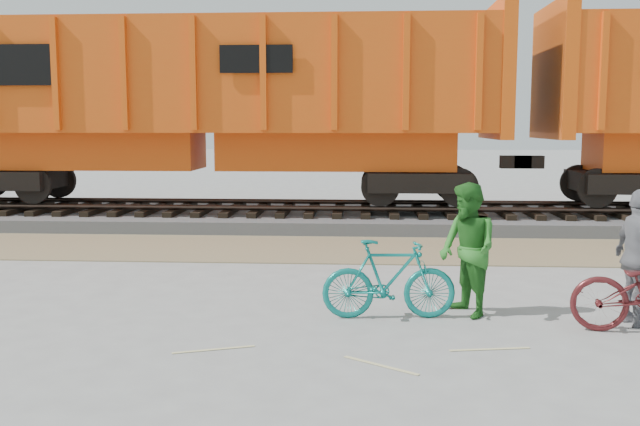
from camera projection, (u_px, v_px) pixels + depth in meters
The scene contains 8 objects.
ground at pixel (311, 330), 8.47m from camera, with size 120.00×120.00×0.00m, color #9E9E99.
gravel_strip at pixel (332, 249), 13.92m from camera, with size 120.00×3.00×0.02m, color #907B59.
ballast_bed at pixel (339, 218), 17.36m from camera, with size 120.00×4.00×0.30m, color slate.
track at pixel (339, 205), 17.32m from camera, with size 120.00×2.60×0.24m.
hopper_car_center at pixel (209, 100), 17.20m from camera, with size 14.00×3.13×4.65m.
bicycle_teal at pixel (389, 279), 8.94m from camera, with size 0.47×1.67×1.01m, color #0F7971.
person_man at pixel (468, 250), 9.03m from camera, with size 0.83×0.65×1.71m, color #287223.
person_woman at pixel (639, 258), 8.59m from camera, with size 0.98×0.41×1.67m, color gray.
Camera 1 is at (0.62, -8.21, 2.44)m, focal length 40.00 mm.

